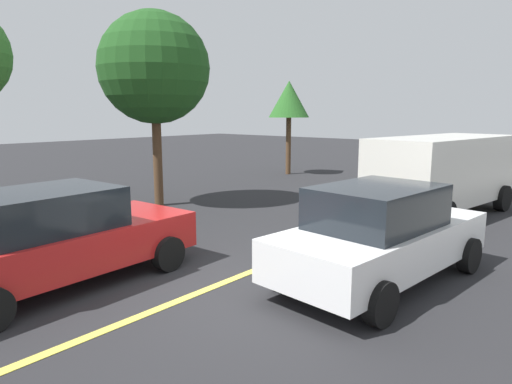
{
  "coord_description": "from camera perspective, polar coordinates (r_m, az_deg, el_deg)",
  "views": [
    {
      "loc": [
        -5.16,
        -5.18,
        2.86
      ],
      "look_at": [
        1.34,
        0.36,
        1.37
      ],
      "focal_mm": 31.86,
      "sensor_mm": 36.0,
      "label": 1
    }
  ],
  "objects": [
    {
      "name": "ground_plane",
      "position": [
        7.85,
        -4.44,
        -11.46
      ],
      "size": [
        80.0,
        80.0,
        0.0
      ],
      "primitive_type": "plane",
      "color": "#262628"
    },
    {
      "name": "lane_marking_centre",
      "position": [
        10.08,
        7.75,
        -6.61
      ],
      "size": [
        28.0,
        0.16,
        0.01
      ],
      "primitive_type": "cube",
      "color": "#E0D14C"
    },
    {
      "name": "white_van",
      "position": [
        13.83,
        22.37,
        2.57
      ],
      "size": [
        5.44,
        2.86,
        2.2
      ],
      "color": "silver",
      "rests_on": "ground_plane"
    },
    {
      "name": "car_red_far_lane",
      "position": [
        8.27,
        -23.88,
        -5.19
      ],
      "size": [
        4.58,
        2.27,
        1.64
      ],
      "color": "red",
      "rests_on": "ground_plane"
    },
    {
      "name": "car_white_approaching",
      "position": [
        7.97,
        15.4,
        -5.13
      ],
      "size": [
        4.6,
        2.33,
        1.68
      ],
      "color": "white",
      "rests_on": "ground_plane"
    },
    {
      "name": "car_yellow_behind_van",
      "position": [
        20.18,
        22.36,
        3.38
      ],
      "size": [
        4.44,
        2.13,
        1.64
      ],
      "color": "gold",
      "rests_on": "ground_plane"
    },
    {
      "name": "tree_left_verge",
      "position": [
        14.3,
        -12.66,
        14.89
      ],
      "size": [
        3.3,
        3.3,
        5.82
      ],
      "color": "#513823",
      "rests_on": "ground_plane"
    },
    {
      "name": "tree_right_verge",
      "position": [
        21.36,
        4.16,
        11.42
      ],
      "size": [
        1.87,
        1.87,
        4.31
      ],
      "color": "#513823",
      "rests_on": "ground_plane"
    }
  ]
}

